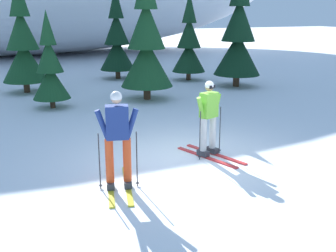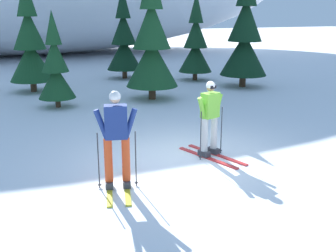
# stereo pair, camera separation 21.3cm
# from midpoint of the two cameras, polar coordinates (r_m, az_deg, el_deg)

# --- Properties ---
(ground_plane) EXTENTS (120.00, 120.00, 0.00)m
(ground_plane) POSITION_cam_midpoint_polar(r_m,az_deg,el_deg) (9.01, 2.34, -4.82)
(ground_plane) COLOR white
(skier_lime_jacket) EXTENTS (0.95, 1.80, 1.71)m
(skier_lime_jacket) POSITION_cam_midpoint_polar(r_m,az_deg,el_deg) (9.07, 5.07, 1.13)
(skier_lime_jacket) COLOR red
(skier_lime_jacket) RESTS_ON ground
(skier_navy_jacket) EXTENTS (0.83, 1.81, 1.84)m
(skier_navy_jacket) POSITION_cam_midpoint_polar(r_m,az_deg,el_deg) (7.37, -7.89, -1.82)
(skier_navy_jacket) COLOR gold
(skier_navy_jacket) RESTS_ON ground
(pine_tree_far_left) EXTENTS (1.74, 1.74, 4.52)m
(pine_tree_far_left) POSITION_cam_midpoint_polar(r_m,az_deg,el_deg) (17.20, -20.00, 10.64)
(pine_tree_far_left) COLOR #47301E
(pine_tree_far_left) RESTS_ON ground
(pine_tree_left) EXTENTS (1.24, 1.24, 3.21)m
(pine_tree_left) POSITION_cam_midpoint_polar(r_m,az_deg,el_deg) (14.15, -16.62, 7.77)
(pine_tree_left) COLOR #47301E
(pine_tree_left) RESTS_ON ground
(pine_tree_center_left) EXTENTS (1.90, 1.90, 4.92)m
(pine_tree_center_left) POSITION_cam_midpoint_polar(r_m,az_deg,el_deg) (14.91, -3.46, 11.53)
(pine_tree_center_left) COLOR #47301E
(pine_tree_center_left) RESTS_ON ground
(pine_tree_center_right) EXTENTS (1.66, 1.66, 4.31)m
(pine_tree_center_right) POSITION_cam_midpoint_polar(r_m,az_deg,el_deg) (19.83, -7.49, 11.77)
(pine_tree_center_right) COLOR #47301E
(pine_tree_center_right) RESTS_ON ground
(pine_tree_right) EXTENTS (1.55, 1.55, 4.02)m
(pine_tree_right) POSITION_cam_midpoint_polar(r_m,az_deg,el_deg) (19.26, 2.62, 11.39)
(pine_tree_right) COLOR #47301E
(pine_tree_right) RESTS_ON ground
(pine_tree_far_right) EXTENTS (1.98, 1.98, 5.12)m
(pine_tree_far_right) POSITION_cam_midpoint_polar(r_m,az_deg,el_deg) (17.76, 9.45, 12.31)
(pine_tree_far_right) COLOR #47301E
(pine_tree_far_right) RESTS_ON ground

